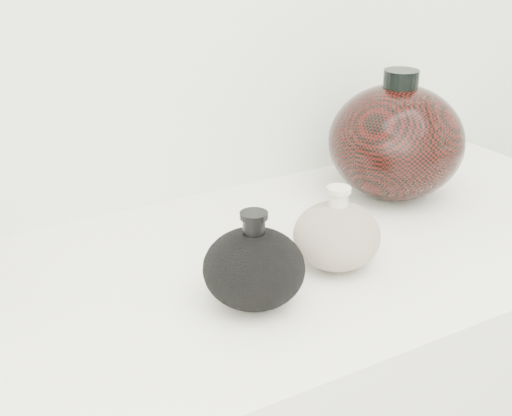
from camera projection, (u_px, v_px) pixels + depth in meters
black_gourd_vase at (254, 268)px, 0.82m from camera, size 0.14×0.14×0.12m
cream_gourd_vase at (337, 235)px, 0.91m from camera, size 0.15×0.15×0.11m
right_round_pot at (396, 141)px, 1.11m from camera, size 0.27×0.27×0.20m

